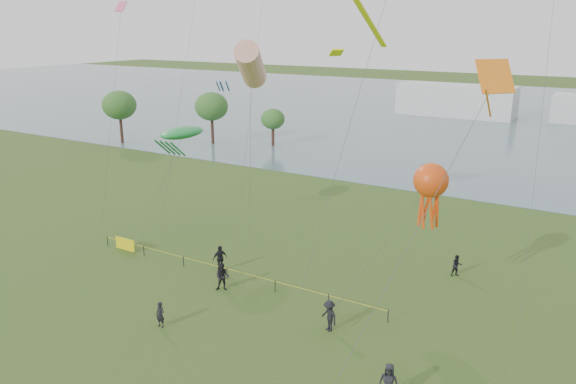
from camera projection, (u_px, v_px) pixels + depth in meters
The scene contains 14 objects.
lake at pixel (524, 117), 108.74m from camera, with size 400.00×120.00×0.08m, color slate.
pavilion_left at pixel (456, 100), 109.61m from camera, with size 22.00×8.00×6.00m, color silver.
trees at pixel (180, 108), 82.91m from camera, with size 25.03×14.14×7.87m.
fence at pixel (162, 254), 42.51m from camera, with size 24.07×0.07×1.05m.
spectator_a at pixel (222, 277), 37.67m from camera, with size 0.95×0.74×1.96m, color black.
spectator_b at pixel (329, 316), 32.68m from camera, with size 1.23×0.71×1.91m, color black.
spectator_c at pixel (220, 258), 40.61m from camera, with size 1.15×0.48×1.96m, color black.
spectator_d at pixel (389, 382), 26.59m from camera, with size 0.94×0.61×1.93m, color black.
spectator_f at pixel (160, 315), 33.13m from camera, with size 0.58×0.38×1.59m, color black.
spectator_g at pixel (457, 266), 39.85m from camera, with size 0.77×0.60×1.58m, color black.
kite_windsock at pixel (251, 65), 43.16m from camera, with size 4.31×5.20×16.20m.
kite_creature at pixel (182, 133), 46.69m from camera, with size 2.53×8.69×9.04m.
kite_octopus at pixel (431, 182), 33.07m from camera, with size 5.71×4.46×9.47m.
kite_delta at pixel (486, 95), 22.95m from camera, with size 4.79×14.97×15.87m.
Camera 1 is at (15.72, -16.58, 17.24)m, focal length 35.00 mm.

